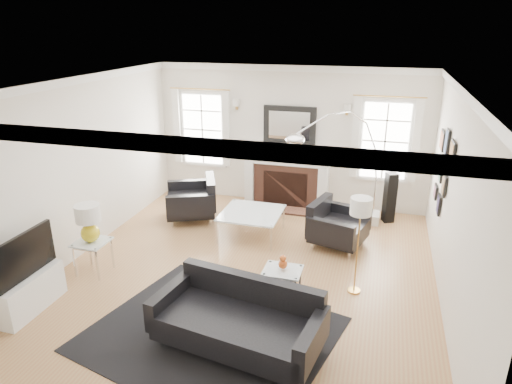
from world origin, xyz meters
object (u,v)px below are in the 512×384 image
(coffee_table, at_px, (252,214))
(gourd_lamp, at_px, (89,221))
(sofa, at_px, (240,320))
(arc_floor_lamp, at_px, (338,166))
(armchair_right, at_px, (335,226))
(fireplace, at_px, (286,181))
(armchair_left, at_px, (194,200))

(coffee_table, height_order, gourd_lamp, gourd_lamp)
(sofa, bearing_deg, arc_floor_lamp, 78.80)
(coffee_table, relative_size, gourd_lamp, 1.76)
(armchair_right, bearing_deg, gourd_lamp, -150.61)
(armchair_right, relative_size, coffee_table, 1.09)
(fireplace, distance_m, armchair_left, 1.93)
(fireplace, relative_size, coffee_table, 1.66)
(armchair_left, bearing_deg, sofa, -59.14)
(armchair_right, xyz_separation_m, coffee_table, (-1.45, -0.04, 0.07))
(sofa, height_order, coffee_table, sofa)
(arc_floor_lamp, bearing_deg, sofa, -101.20)
(fireplace, height_order, armchair_left, fireplace)
(sofa, relative_size, coffee_table, 2.00)
(sofa, height_order, armchair_left, armchair_left)
(armchair_left, xyz_separation_m, gourd_lamp, (-0.65, -2.29, 0.47))
(sofa, distance_m, coffee_table, 2.94)
(armchair_left, bearing_deg, arc_floor_lamp, 4.00)
(fireplace, distance_m, arc_floor_lamp, 1.61)
(gourd_lamp, bearing_deg, arc_floor_lamp, 36.87)
(coffee_table, bearing_deg, armchair_right, 1.71)
(fireplace, height_order, gourd_lamp, fireplace)
(fireplace, relative_size, arc_floor_lamp, 0.75)
(gourd_lamp, bearing_deg, coffee_table, 44.02)
(armchair_left, relative_size, armchair_right, 1.13)
(gourd_lamp, bearing_deg, sofa, -20.78)
(armchair_right, xyz_separation_m, gourd_lamp, (-3.38, -1.90, 0.50))
(fireplace, height_order, coffee_table, fireplace)
(arc_floor_lamp, bearing_deg, gourd_lamp, -143.13)
(gourd_lamp, bearing_deg, armchair_right, 29.39)
(sofa, relative_size, armchair_left, 1.62)
(armchair_right, bearing_deg, fireplace, 127.56)
(fireplace, distance_m, gourd_lamp, 4.09)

